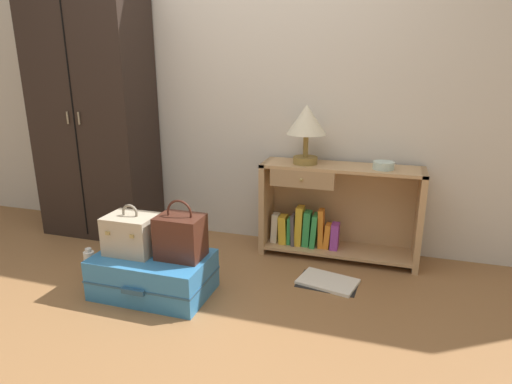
# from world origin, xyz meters

# --- Properties ---
(ground_plane) EXTENTS (9.00, 9.00, 0.00)m
(ground_plane) POSITION_xyz_m (0.00, 0.00, 0.00)
(ground_plane) COLOR olive
(back_wall) EXTENTS (6.40, 0.10, 2.60)m
(back_wall) POSITION_xyz_m (0.00, 1.50, 1.30)
(back_wall) COLOR beige
(back_wall) RESTS_ON ground_plane
(wardrobe) EXTENTS (0.88, 0.47, 1.93)m
(wardrobe) POSITION_xyz_m (-1.17, 1.20, 0.97)
(wardrobe) COLOR black
(wardrobe) RESTS_ON ground_plane
(bookshelf) EXTENTS (1.11, 0.32, 0.68)m
(bookshelf) POSITION_xyz_m (0.70, 1.29, 0.33)
(bookshelf) COLOR tan
(bookshelf) RESTS_ON ground_plane
(table_lamp) EXTENTS (0.27, 0.27, 0.41)m
(table_lamp) POSITION_xyz_m (0.50, 1.25, 0.96)
(table_lamp) COLOR olive
(table_lamp) RESTS_ON bookshelf
(bowl) EXTENTS (0.14, 0.14, 0.05)m
(bowl) POSITION_xyz_m (1.03, 1.24, 0.70)
(bowl) COLOR silver
(bowl) RESTS_ON bookshelf
(suitcase_large) EXTENTS (0.69, 0.45, 0.25)m
(suitcase_large) POSITION_xyz_m (-0.24, 0.40, 0.12)
(suitcase_large) COLOR teal
(suitcase_large) RESTS_ON ground_plane
(train_case) EXTENTS (0.29, 0.24, 0.30)m
(train_case) POSITION_xyz_m (-0.37, 0.41, 0.37)
(train_case) COLOR #B7A88E
(train_case) RESTS_ON suitcase_large
(handbag) EXTENTS (0.26, 0.20, 0.35)m
(handbag) POSITION_xyz_m (-0.06, 0.44, 0.38)
(handbag) COLOR #472319
(handbag) RESTS_ON suitcase_large
(bottle) EXTENTS (0.07, 0.07, 0.20)m
(bottle) POSITION_xyz_m (-0.75, 0.47, 0.09)
(bottle) COLOR white
(bottle) RESTS_ON ground_plane
(open_book_on_floor) EXTENTS (0.40, 0.31, 0.02)m
(open_book_on_floor) POSITION_xyz_m (0.75, 0.84, 0.01)
(open_book_on_floor) COLOR white
(open_book_on_floor) RESTS_ON ground_plane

